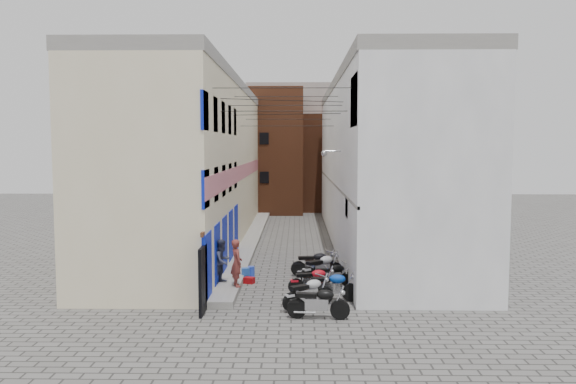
{
  "coord_description": "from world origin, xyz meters",
  "views": [
    {
      "loc": [
        0.52,
        -18.24,
        5.44
      ],
      "look_at": [
        0.05,
        11.32,
        3.0
      ],
      "focal_mm": 35.0,
      "sensor_mm": 36.0,
      "label": 1
    }
  ],
  "objects_px": {
    "motorcycle_a": "(318,301)",
    "motorcycle_g": "(315,262)",
    "motorcycle_c": "(331,285)",
    "motorcycle_e": "(333,274)",
    "motorcycle_b": "(308,291)",
    "red_crate": "(249,280)",
    "motorcycle_d": "(313,279)",
    "person_b": "(222,261)",
    "water_jug_far": "(251,272)",
    "person_a": "(237,263)",
    "water_jug_near": "(246,274)",
    "motorcycle_f": "(322,266)"
  },
  "relations": [
    {
      "from": "motorcycle_g",
      "to": "person_b",
      "type": "height_order",
      "value": "person_b"
    },
    {
      "from": "motorcycle_b",
      "to": "motorcycle_f",
      "type": "distance_m",
      "value": 3.87
    },
    {
      "from": "water_jug_far",
      "to": "red_crate",
      "type": "distance_m",
      "value": 0.97
    },
    {
      "from": "red_crate",
      "to": "motorcycle_c",
      "type": "bearing_deg",
      "value": -39.07
    },
    {
      "from": "motorcycle_e",
      "to": "red_crate",
      "type": "distance_m",
      "value": 3.35
    },
    {
      "from": "motorcycle_f",
      "to": "person_b",
      "type": "bearing_deg",
      "value": -109.02
    },
    {
      "from": "motorcycle_a",
      "to": "water_jug_near",
      "type": "distance_m",
      "value": 5.72
    },
    {
      "from": "person_a",
      "to": "motorcycle_f",
      "type": "bearing_deg",
      "value": -81.06
    },
    {
      "from": "motorcycle_a",
      "to": "person_a",
      "type": "xyz_separation_m",
      "value": [
        -2.9,
        3.08,
        0.55
      ]
    },
    {
      "from": "motorcycle_a",
      "to": "motorcycle_g",
      "type": "height_order",
      "value": "motorcycle_g"
    },
    {
      "from": "motorcycle_b",
      "to": "motorcycle_g",
      "type": "distance_m",
      "value": 4.74
    },
    {
      "from": "motorcycle_f",
      "to": "person_b",
      "type": "height_order",
      "value": "person_b"
    },
    {
      "from": "person_b",
      "to": "water_jug_near",
      "type": "distance_m",
      "value": 1.76
    },
    {
      "from": "motorcycle_b",
      "to": "red_crate",
      "type": "distance_m",
      "value": 4.09
    },
    {
      "from": "motorcycle_c",
      "to": "person_b",
      "type": "relative_size",
      "value": 1.22
    },
    {
      "from": "motorcycle_d",
      "to": "motorcycle_f",
      "type": "relative_size",
      "value": 0.89
    },
    {
      "from": "motorcycle_f",
      "to": "red_crate",
      "type": "xyz_separation_m",
      "value": [
        -2.9,
        -0.45,
        -0.49
      ]
    },
    {
      "from": "motorcycle_b",
      "to": "motorcycle_d",
      "type": "bearing_deg",
      "value": 138.84
    },
    {
      "from": "motorcycle_c",
      "to": "water_jug_far",
      "type": "relative_size",
      "value": 4.33
    },
    {
      "from": "motorcycle_a",
      "to": "water_jug_far",
      "type": "xyz_separation_m",
      "value": [
        -2.57,
        5.5,
        -0.34
      ]
    },
    {
      "from": "person_b",
      "to": "motorcycle_f",
      "type": "bearing_deg",
      "value": -40.94
    },
    {
      "from": "motorcycle_a",
      "to": "person_b",
      "type": "relative_size",
      "value": 1.2
    },
    {
      "from": "motorcycle_d",
      "to": "water_jug_far",
      "type": "relative_size",
      "value": 4.0
    },
    {
      "from": "person_b",
      "to": "red_crate",
      "type": "height_order",
      "value": "person_b"
    },
    {
      "from": "motorcycle_e",
      "to": "person_a",
      "type": "distance_m",
      "value": 3.74
    },
    {
      "from": "motorcycle_a",
      "to": "person_a",
      "type": "distance_m",
      "value": 4.27
    },
    {
      "from": "motorcycle_a",
      "to": "person_b",
      "type": "distance_m",
      "value": 5.08
    },
    {
      "from": "motorcycle_d",
      "to": "motorcycle_e",
      "type": "distance_m",
      "value": 1.16
    },
    {
      "from": "motorcycle_g",
      "to": "person_a",
      "type": "distance_m",
      "value": 4.12
    },
    {
      "from": "person_b",
      "to": "red_crate",
      "type": "bearing_deg",
      "value": -16.82
    },
    {
      "from": "person_b",
      "to": "water_jug_near",
      "type": "relative_size",
      "value": 3.22
    },
    {
      "from": "motorcycle_f",
      "to": "motorcycle_g",
      "type": "distance_m",
      "value": 0.94
    },
    {
      "from": "water_jug_near",
      "to": "red_crate",
      "type": "distance_m",
      "value": 0.52
    },
    {
      "from": "motorcycle_c",
      "to": "motorcycle_e",
      "type": "relative_size",
      "value": 1.09
    },
    {
      "from": "motorcycle_e",
      "to": "person_b",
      "type": "bearing_deg",
      "value": -100.84
    },
    {
      "from": "motorcycle_b",
      "to": "motorcycle_c",
      "type": "bearing_deg",
      "value": 102.05
    },
    {
      "from": "person_a",
      "to": "person_b",
      "type": "relative_size",
      "value": 1.06
    },
    {
      "from": "motorcycle_f",
      "to": "water_jug_far",
      "type": "relative_size",
      "value": 4.51
    },
    {
      "from": "person_a",
      "to": "water_jug_far",
      "type": "xyz_separation_m",
      "value": [
        0.33,
        2.41,
        -0.89
      ]
    },
    {
      "from": "motorcycle_f",
      "to": "water_jug_far",
      "type": "xyz_separation_m",
      "value": [
        -2.9,
        0.51,
        -0.38
      ]
    },
    {
      "from": "motorcycle_c",
      "to": "motorcycle_f",
      "type": "height_order",
      "value": "motorcycle_f"
    },
    {
      "from": "motorcycle_f",
      "to": "red_crate",
      "type": "bearing_deg",
      "value": -119.44
    },
    {
      "from": "person_b",
      "to": "motorcycle_a",
      "type": "bearing_deg",
      "value": -106.27
    },
    {
      "from": "person_a",
      "to": "water_jug_far",
      "type": "relative_size",
      "value": 3.75
    },
    {
      "from": "water_jug_far",
      "to": "motorcycle_f",
      "type": "bearing_deg",
      "value": -9.99
    },
    {
      "from": "motorcycle_f",
      "to": "motorcycle_g",
      "type": "xyz_separation_m",
      "value": [
        -0.26,
        0.9,
        -0.03
      ]
    },
    {
      "from": "motorcycle_e",
      "to": "person_b",
      "type": "xyz_separation_m",
      "value": [
        -4.21,
        -0.26,
        0.54
      ]
    },
    {
      "from": "motorcycle_a",
      "to": "water_jug_far",
      "type": "bearing_deg",
      "value": -150.08
    },
    {
      "from": "person_b",
      "to": "water_jug_near",
      "type": "bearing_deg",
      "value": 0.7
    },
    {
      "from": "motorcycle_a",
      "to": "water_jug_near",
      "type": "relative_size",
      "value": 3.86
    }
  ]
}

